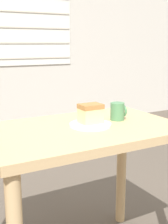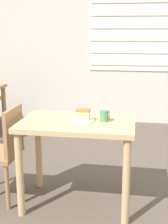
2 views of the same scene
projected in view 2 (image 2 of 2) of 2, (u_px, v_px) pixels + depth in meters
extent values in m
cube|color=beige|center=(114.00, 36.00, 4.97)|extent=(10.00, 0.06, 2.80)
cube|color=white|center=(140.00, 28.00, 4.84)|extent=(1.56, 0.01, 1.33)
cube|color=beige|center=(138.00, 65.00, 4.97)|extent=(1.53, 0.01, 0.02)
cube|color=beige|center=(139.00, 53.00, 4.92)|extent=(1.53, 0.01, 0.02)
cube|color=beige|center=(139.00, 40.00, 4.87)|extent=(1.53, 0.01, 0.02)
cube|color=beige|center=(140.00, 28.00, 4.82)|extent=(1.53, 0.01, 0.02)
cube|color=beige|center=(140.00, 15.00, 4.78)|extent=(1.53, 0.01, 0.02)
cube|color=beige|center=(141.00, 2.00, 4.73)|extent=(1.53, 0.01, 0.02)
cube|color=tan|center=(77.00, 123.00, 2.56)|extent=(0.94, 0.60, 0.04)
cylinder|color=tan|center=(20.00, 175.00, 2.48)|extent=(0.06, 0.06, 0.71)
cylinder|color=tan|center=(126.00, 183.00, 2.35)|extent=(0.06, 0.06, 0.71)
cylinder|color=tan|center=(39.00, 152.00, 2.96)|extent=(0.06, 0.06, 0.71)
cylinder|color=tan|center=(128.00, 157.00, 2.83)|extent=(0.06, 0.06, 0.71)
cylinder|color=#9E754C|center=(4.00, 109.00, 4.68)|extent=(0.06, 0.06, 0.68)
cylinder|color=#9E754C|center=(21.00, 171.00, 2.91)|extent=(0.04, 0.04, 0.41)
cylinder|color=#9E754C|center=(7.00, 187.00, 2.60)|extent=(0.04, 0.04, 0.41)
cube|color=#9E754C|center=(14.00, 131.00, 2.64)|extent=(0.03, 0.37, 0.40)
cylinder|color=#9E754C|center=(3.00, 110.00, 5.18)|extent=(0.04, 0.04, 0.41)
cylinder|color=white|center=(82.00, 121.00, 2.54)|extent=(0.20, 0.20, 0.01)
cube|color=#E5CC89|center=(83.00, 115.00, 2.54)|extent=(0.11, 0.08, 0.07)
cube|color=#A3703D|center=(83.00, 110.00, 2.53)|extent=(0.11, 0.08, 0.02)
cylinder|color=#4C8456|center=(104.00, 116.00, 2.54)|extent=(0.07, 0.07, 0.09)
torus|color=#4C8456|center=(109.00, 116.00, 2.53)|extent=(0.01, 0.06, 0.06)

